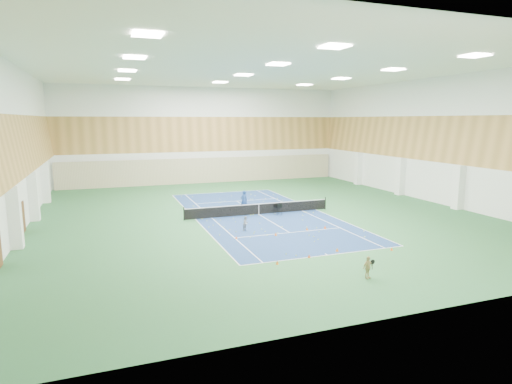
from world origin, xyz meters
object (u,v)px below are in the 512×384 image
coach (244,201)px  child_court (246,223)px  child_apron (368,267)px  ball_cart (278,209)px  tennis_net (259,208)px

coach → child_court: (-2.03, -6.62, -0.39)m
child_court → child_apron: (2.80, -11.16, 0.06)m
ball_cart → coach: bearing=116.4°
coach → ball_cart: bearing=123.4°
ball_cart → child_apron: bearing=-109.0°
tennis_net → coach: (-0.72, 1.89, 0.36)m
coach → child_apron: (0.77, -17.78, -0.33)m
tennis_net → child_apron: child_apron is taller
coach → ball_cart: coach is taller
child_court → ball_cart: child_court is taller
coach → child_court: bearing=66.2°
coach → child_apron: bearing=85.8°
coach → child_apron: coach is taller
child_court → ball_cart: bearing=9.7°
child_apron → coach: bearing=76.4°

